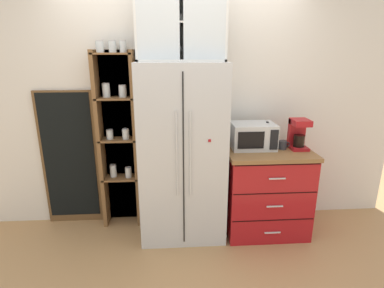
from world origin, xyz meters
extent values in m
plane|color=tan|center=(0.00, 0.00, 0.00)|extent=(10.51, 10.51, 0.00)
cube|color=silver|center=(0.00, 0.40, 1.27)|extent=(4.83, 0.10, 2.55)
cube|color=silver|center=(0.00, 0.03, 0.89)|extent=(0.84, 0.63, 1.78)
cube|color=black|center=(0.00, -0.29, 0.89)|extent=(0.01, 0.01, 1.64)
cylinder|color=silver|center=(-0.06, -0.30, 0.98)|extent=(0.02, 0.02, 0.80)
cylinder|color=silver|center=(0.06, -0.30, 0.98)|extent=(0.02, 0.02, 0.80)
cube|color=#A8161C|center=(0.24, -0.29, 1.11)|extent=(0.02, 0.01, 0.02)
cube|color=brown|center=(-0.67, 0.37, 0.95)|extent=(0.45, 0.04, 1.89)
cube|color=brown|center=(-0.85, 0.25, 0.95)|extent=(0.04, 0.20, 1.89)
cube|color=brown|center=(-0.48, 0.25, 0.95)|extent=(0.04, 0.20, 1.89)
cube|color=brown|center=(-0.67, 0.25, 0.55)|extent=(0.39, 0.20, 0.02)
cylinder|color=silver|center=(-0.75, 0.27, 0.62)|extent=(0.07, 0.07, 0.13)
cylinder|color=white|center=(-0.75, 0.27, 0.60)|extent=(0.06, 0.06, 0.09)
cylinder|color=#B2B2B7|center=(-0.75, 0.27, 0.69)|extent=(0.07, 0.07, 0.01)
cylinder|color=silver|center=(-0.58, 0.24, 0.61)|extent=(0.07, 0.07, 0.10)
cylinder|color=#CCB78C|center=(-0.58, 0.24, 0.59)|extent=(0.06, 0.06, 0.07)
cylinder|color=#B2B2B7|center=(-0.58, 0.24, 0.66)|extent=(0.06, 0.06, 0.01)
cube|color=brown|center=(-0.67, 0.25, 0.98)|extent=(0.39, 0.20, 0.02)
cylinder|color=silver|center=(-0.75, 0.24, 1.04)|extent=(0.07, 0.07, 0.09)
cylinder|color=brown|center=(-0.75, 0.24, 1.02)|extent=(0.06, 0.06, 0.06)
cylinder|color=#B2B2B7|center=(-0.75, 0.24, 1.09)|extent=(0.07, 0.07, 0.01)
cylinder|color=silver|center=(-0.58, 0.23, 1.04)|extent=(0.07, 0.07, 0.10)
cylinder|color=#E0C67F|center=(-0.58, 0.23, 1.03)|extent=(0.06, 0.06, 0.07)
cylinder|color=#B2B2B7|center=(-0.58, 0.23, 1.10)|extent=(0.07, 0.07, 0.01)
cube|color=brown|center=(-0.67, 0.25, 1.42)|extent=(0.39, 0.20, 0.02)
cylinder|color=silver|center=(-0.75, 0.26, 1.49)|extent=(0.08, 0.08, 0.13)
cylinder|color=#382316|center=(-0.75, 0.26, 1.47)|extent=(0.07, 0.07, 0.09)
cylinder|color=#B2B2B7|center=(-0.75, 0.26, 1.56)|extent=(0.07, 0.07, 0.01)
cylinder|color=silver|center=(-0.59, 0.26, 1.48)|extent=(0.08, 0.08, 0.11)
cylinder|color=#B77A38|center=(-0.59, 0.26, 1.47)|extent=(0.07, 0.07, 0.08)
cylinder|color=#B2B2B7|center=(-0.59, 0.26, 1.55)|extent=(0.07, 0.07, 0.01)
cube|color=brown|center=(-0.67, 0.25, 1.85)|extent=(0.39, 0.20, 0.02)
cylinder|color=silver|center=(-0.78, 0.24, 1.91)|extent=(0.08, 0.08, 0.10)
cylinder|color=beige|center=(-0.78, 0.24, 1.90)|extent=(0.07, 0.07, 0.07)
cylinder|color=#B2B2B7|center=(-0.78, 0.24, 1.97)|extent=(0.07, 0.07, 0.01)
cylinder|color=silver|center=(-0.66, 0.26, 1.91)|extent=(0.08, 0.08, 0.11)
cylinder|color=#2D2D2D|center=(-0.66, 0.26, 1.90)|extent=(0.07, 0.07, 0.07)
cylinder|color=#B2B2B7|center=(-0.66, 0.26, 1.97)|extent=(0.07, 0.07, 0.01)
cylinder|color=silver|center=(-0.56, 0.26, 1.91)|extent=(0.07, 0.07, 0.10)
cylinder|color=white|center=(-0.56, 0.26, 1.90)|extent=(0.06, 0.06, 0.07)
cylinder|color=#B2B2B7|center=(-0.56, 0.26, 1.97)|extent=(0.06, 0.06, 0.01)
cube|color=#A8161C|center=(0.88, 0.03, 0.44)|extent=(0.84, 0.65, 0.87)
cube|color=olive|center=(0.88, 0.03, 0.89)|extent=(0.87, 0.68, 0.04)
cube|color=black|center=(0.88, -0.30, 0.28)|extent=(0.82, 0.00, 0.01)
cube|color=silver|center=(0.88, -0.31, 0.15)|extent=(0.16, 0.01, 0.01)
cube|color=black|center=(0.88, -0.30, 0.57)|extent=(0.82, 0.00, 0.01)
cube|color=silver|center=(0.88, -0.31, 0.44)|extent=(0.16, 0.01, 0.01)
cube|color=black|center=(0.88, -0.30, 0.86)|extent=(0.82, 0.00, 0.01)
cube|color=silver|center=(0.88, -0.31, 0.73)|extent=(0.16, 0.01, 0.01)
cube|color=silver|center=(0.73, 0.08, 1.04)|extent=(0.44, 0.32, 0.26)
cube|color=black|center=(0.67, -0.09, 1.04)|extent=(0.26, 0.01, 0.17)
cube|color=black|center=(0.90, -0.09, 1.04)|extent=(0.08, 0.01, 0.20)
cube|color=#A8161C|center=(1.19, 0.01, 0.93)|extent=(0.17, 0.20, 0.03)
cube|color=#A8161C|center=(1.19, 0.08, 1.06)|extent=(0.17, 0.06, 0.30)
cube|color=#A8161C|center=(1.19, 0.01, 1.19)|extent=(0.17, 0.20, 0.06)
cylinder|color=black|center=(1.19, 0.00, 1.00)|extent=(0.11, 0.11, 0.12)
cylinder|color=navy|center=(0.88, 0.08, 0.96)|extent=(0.09, 0.09, 0.09)
torus|color=navy|center=(0.93, 0.08, 0.96)|extent=(0.05, 0.01, 0.05)
cylinder|color=#2D2D33|center=(1.03, 0.02, 0.96)|extent=(0.08, 0.08, 0.09)
torus|color=#2D2D33|center=(1.08, 0.02, 0.96)|extent=(0.05, 0.01, 0.05)
cylinder|color=#285B33|center=(0.88, 0.10, 1.01)|extent=(0.07, 0.07, 0.19)
cone|color=#285B33|center=(0.88, 0.10, 1.11)|extent=(0.07, 0.07, 0.04)
cylinder|color=#285B33|center=(0.88, 0.10, 1.14)|extent=(0.03, 0.03, 0.07)
cylinder|color=black|center=(0.88, 0.10, 1.18)|extent=(0.03, 0.03, 0.01)
cube|color=silver|center=(0.00, 0.20, 2.12)|extent=(0.81, 0.02, 0.67)
cube|color=silver|center=(0.00, 0.05, 1.79)|extent=(0.81, 0.32, 0.02)
cube|color=silver|center=(-0.39, 0.05, 2.12)|extent=(0.02, 0.32, 0.67)
cube|color=silver|center=(0.39, 0.05, 2.12)|extent=(0.02, 0.32, 0.67)
cube|color=silver|center=(0.00, 0.05, 2.12)|extent=(0.78, 0.30, 0.02)
cube|color=silver|center=(-0.20, -0.10, 2.12)|extent=(0.37, 0.01, 0.63)
cube|color=silver|center=(0.20, -0.10, 2.12)|extent=(0.37, 0.01, 0.63)
cylinder|color=silver|center=(-0.28, 0.05, 1.81)|extent=(0.05, 0.05, 0.00)
cylinder|color=silver|center=(-0.28, 0.05, 1.84)|extent=(0.01, 0.01, 0.07)
cone|color=silver|center=(-0.28, 0.05, 1.90)|extent=(0.06, 0.06, 0.05)
cylinder|color=silver|center=(0.00, 0.05, 1.81)|extent=(0.05, 0.05, 0.00)
cylinder|color=silver|center=(0.00, 0.05, 1.84)|extent=(0.01, 0.01, 0.07)
cone|color=silver|center=(0.00, 0.05, 1.90)|extent=(0.06, 0.06, 0.05)
cylinder|color=silver|center=(0.28, 0.05, 1.81)|extent=(0.05, 0.05, 0.00)
cylinder|color=silver|center=(0.28, 0.05, 1.84)|extent=(0.01, 0.01, 0.07)
cone|color=silver|center=(0.28, 0.05, 1.90)|extent=(0.06, 0.06, 0.05)
cylinder|color=white|center=(-0.24, 0.05, 2.16)|extent=(0.06, 0.06, 0.07)
cylinder|color=white|center=(0.00, 0.05, 2.16)|extent=(0.06, 0.06, 0.07)
cylinder|color=white|center=(0.24, 0.05, 2.16)|extent=(0.06, 0.06, 0.07)
cube|color=brown|center=(-1.21, 0.33, 0.75)|extent=(0.60, 0.04, 1.49)
cube|color=black|center=(-1.21, 0.31, 0.78)|extent=(0.54, 0.01, 1.39)
camera|label=1|loc=(-0.10, -2.90, 1.87)|focal=28.59mm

